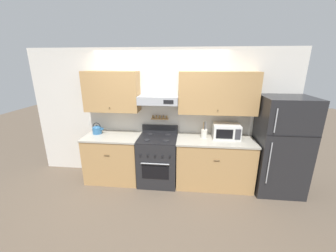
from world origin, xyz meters
The scene contains 9 objects.
ground_plane centered at (0.00, 0.00, 0.00)m, with size 16.00×16.00×0.00m, color brown.
wall_back centered at (0.08, 0.63, 1.45)m, with size 5.20×0.46×2.55m.
counter_left centered at (-0.89, 0.34, 0.46)m, with size 1.06×0.68×0.93m.
counter_right centered at (1.07, 0.34, 0.46)m, with size 1.42×0.68×0.93m.
stove_range centered at (0.00, 0.33, 0.47)m, with size 0.72×0.70×1.08m.
refrigerator centered at (2.21, 0.30, 0.87)m, with size 0.82×0.75×1.74m.
tea_kettle centered at (-1.23, 0.43, 1.01)m, with size 0.23×0.18×0.23m.
microwave centered at (1.27, 0.45, 1.06)m, with size 0.49×0.35×0.27m.
utensil_crock centered at (0.87, 0.43, 1.01)m, with size 0.12×0.12×0.31m.
Camera 1 is at (0.57, -3.26, 2.28)m, focal length 22.00 mm.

